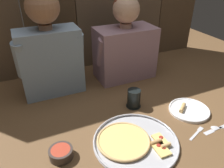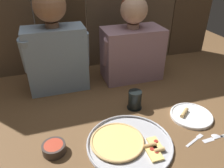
% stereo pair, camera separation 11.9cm
% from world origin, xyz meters
% --- Properties ---
extents(ground_plane, '(3.20, 3.20, 0.00)m').
position_xyz_m(ground_plane, '(0.00, 0.00, 0.00)').
color(ground_plane, brown).
extents(pizza_tray, '(0.42, 0.42, 0.03)m').
position_xyz_m(pizza_tray, '(-0.02, -0.17, 0.01)').
color(pizza_tray, '#B2B2B7').
rests_on(pizza_tray, ground).
extents(dinner_plate, '(0.23, 0.23, 0.03)m').
position_xyz_m(dinner_plate, '(0.41, -0.09, 0.01)').
color(dinner_plate, white).
rests_on(dinner_plate, ground).
extents(drinking_glass, '(0.09, 0.09, 0.11)m').
position_xyz_m(drinking_glass, '(0.14, 0.09, 0.06)').
color(drinking_glass, black).
rests_on(drinking_glass, ground).
extents(dipping_bowl, '(0.11, 0.11, 0.04)m').
position_xyz_m(dipping_bowl, '(-0.35, -0.12, 0.02)').
color(dipping_bowl, '#3D332D').
rests_on(dipping_bowl, ground).
extents(table_fork, '(0.13, 0.06, 0.01)m').
position_xyz_m(table_fork, '(0.32, -0.25, 0.00)').
color(table_fork, silver).
rests_on(table_fork, ground).
extents(table_knife, '(0.16, 0.02, 0.01)m').
position_xyz_m(table_knife, '(0.42, -0.27, 0.00)').
color(table_knife, silver).
rests_on(table_knife, ground).
extents(table_spoon, '(0.14, 0.08, 0.01)m').
position_xyz_m(table_spoon, '(0.45, -0.27, 0.00)').
color(table_spoon, silver).
rests_on(table_spoon, ground).
extents(diner_left, '(0.41, 0.21, 0.65)m').
position_xyz_m(diner_left, '(-0.26, 0.46, 0.31)').
color(diner_left, '#849EB7').
rests_on(diner_left, ground).
extents(diner_right, '(0.45, 0.23, 0.58)m').
position_xyz_m(diner_right, '(0.26, 0.46, 0.25)').
color(diner_right, gray).
rests_on(diner_right, ground).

